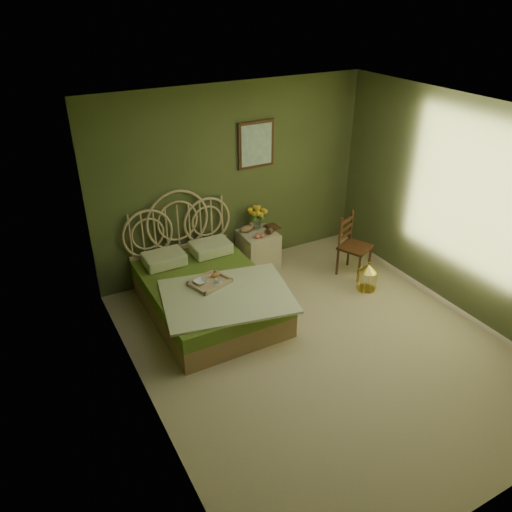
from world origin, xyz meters
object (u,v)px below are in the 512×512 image
bed (207,291)px  chair (352,241)px  nightstand (258,244)px  birdcage (367,277)px

bed → chair: bearing=-1.7°
nightstand → birdcage: nightstand is taller
bed → nightstand: (1.11, 0.70, 0.06)m
bed → birdcage: size_ratio=5.57×
nightstand → birdcage: bearing=-52.2°
chair → birdcage: (-0.11, -0.50, -0.31)m
bed → nightstand: 1.32m
chair → birdcage: chair is taller
chair → birdcage: size_ratio=2.33×
bed → birdcage: bed is taller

